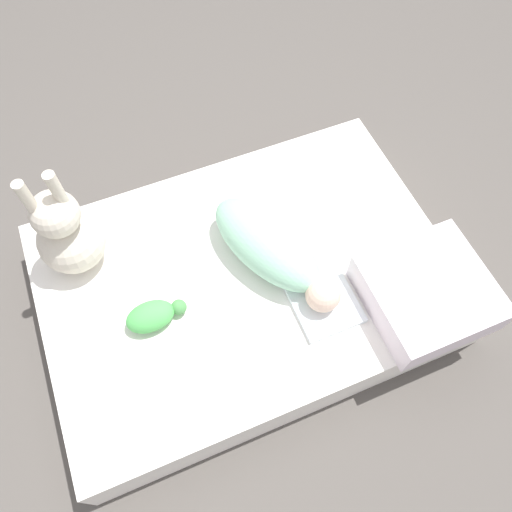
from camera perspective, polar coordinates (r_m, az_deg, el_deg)
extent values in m
plane|color=#514C47|center=(1.71, -1.03, -4.56)|extent=(12.00, 12.00, 0.00)
cube|color=white|center=(1.63, -1.08, -3.26)|extent=(1.25, 0.87, 0.18)
cube|color=white|center=(1.51, 7.68, -5.07)|extent=(0.18, 0.21, 0.02)
ellipsoid|color=#99D6B2|center=(1.51, 1.16, 1.42)|extent=(0.32, 0.45, 0.15)
sphere|color=beige|center=(1.45, 7.67, -4.42)|extent=(0.10, 0.10, 0.10)
cube|color=white|center=(1.54, 18.97, -3.97)|extent=(0.34, 0.33, 0.11)
sphere|color=beige|center=(1.58, -20.30, 1.62)|extent=(0.20, 0.20, 0.20)
sphere|color=beige|center=(1.47, -22.01, 4.46)|extent=(0.14, 0.14, 0.14)
cylinder|color=beige|center=(1.40, -24.78, 6.09)|extent=(0.03, 0.03, 0.11)
cylinder|color=beige|center=(1.39, -21.89, 7.19)|extent=(0.03, 0.03, 0.11)
ellipsoid|color=#51B756|center=(1.48, -11.99, -6.78)|extent=(0.14, 0.09, 0.07)
sphere|color=#4C934C|center=(1.48, -8.81, -5.79)|extent=(0.05, 0.05, 0.05)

